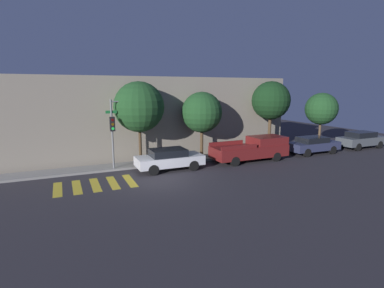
% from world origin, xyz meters
% --- Properties ---
extents(ground_plane, '(60.00, 60.00, 0.00)m').
position_xyz_m(ground_plane, '(0.00, 0.00, 0.00)').
color(ground_plane, '#2D2B30').
extents(sidewalk, '(26.00, 1.67, 0.14)m').
position_xyz_m(sidewalk, '(0.00, 4.03, 0.07)').
color(sidewalk, gray).
rests_on(sidewalk, ground).
extents(building_row, '(26.00, 6.00, 6.10)m').
position_xyz_m(building_row, '(0.00, 8.27, 3.05)').
color(building_row, gray).
rests_on(building_row, ground).
extents(crosswalk, '(4.27, 2.60, 0.00)m').
position_xyz_m(crosswalk, '(-3.45, 0.80, 0.00)').
color(crosswalk, gold).
rests_on(crosswalk, ground).
extents(traffic_light_pole, '(2.08, 0.56, 4.58)m').
position_xyz_m(traffic_light_pole, '(-1.61, 3.37, 3.18)').
color(traffic_light_pole, slate).
rests_on(traffic_light_pole, ground).
extents(sedan_near_corner, '(4.33, 1.86, 1.40)m').
position_xyz_m(sedan_near_corner, '(1.34, 2.10, 0.75)').
color(sedan_near_corner, silver).
rests_on(sedan_near_corner, ground).
extents(pickup_truck, '(5.68, 2.07, 1.73)m').
position_xyz_m(pickup_truck, '(7.86, 2.10, 0.89)').
color(pickup_truck, maroon).
rests_on(pickup_truck, ground).
extents(sedan_middle, '(4.38, 1.77, 1.39)m').
position_xyz_m(sedan_middle, '(13.71, 2.10, 0.75)').
color(sedan_middle, '#2D3351').
rests_on(sedan_middle, ground).
extents(sedan_far_end, '(4.42, 1.75, 1.49)m').
position_xyz_m(sedan_far_end, '(19.40, 2.10, 0.79)').
color(sedan_far_end, '#4C5156').
rests_on(sedan_far_end, ground).
extents(tree_near_corner, '(3.41, 3.41, 5.73)m').
position_xyz_m(tree_near_corner, '(-0.05, 4.12, 4.02)').
color(tree_near_corner, '#42301E').
rests_on(tree_near_corner, ground).
extents(tree_midblock, '(3.00, 3.00, 5.02)m').
position_xyz_m(tree_midblock, '(4.64, 4.12, 3.51)').
color(tree_midblock, '#4C3823').
rests_on(tree_midblock, ground).
extents(tree_far_end, '(3.11, 3.11, 5.84)m').
position_xyz_m(tree_far_end, '(10.88, 4.12, 4.26)').
color(tree_far_end, '#4C3823').
rests_on(tree_far_end, ground).
extents(tree_behind_truck, '(2.85, 2.85, 4.88)m').
position_xyz_m(tree_behind_truck, '(16.52, 4.12, 3.45)').
color(tree_behind_truck, brown).
rests_on(tree_behind_truck, ground).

